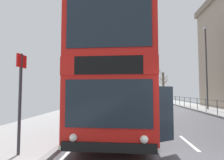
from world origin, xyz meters
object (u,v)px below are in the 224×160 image
(bare_tree_far_01, at_px, (163,86))
(bus_stop_sign_near, at_px, (20,92))
(double_decker_bus_main, at_px, (120,82))
(street_lamp_far_side, at_px, (206,61))

(bare_tree_far_01, bearing_deg, bus_stop_sign_near, -107.68)
(double_decker_bus_main, height_order, bus_stop_sign_near, double_decker_bus_main)
(bare_tree_far_01, bearing_deg, double_decker_bus_main, -106.08)
(bus_stop_sign_near, xyz_separation_m, street_lamp_far_side, (10.67, 13.42, 2.94))
(double_decker_bus_main, bearing_deg, bus_stop_sign_near, -115.08)
(street_lamp_far_side, bearing_deg, bare_tree_far_01, 91.09)
(bus_stop_sign_near, distance_m, bare_tree_far_01, 33.96)
(bus_stop_sign_near, height_order, street_lamp_far_side, street_lamp_far_side)
(bus_stop_sign_near, bearing_deg, street_lamp_far_side, 51.52)
(double_decker_bus_main, bearing_deg, bare_tree_far_01, 73.92)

